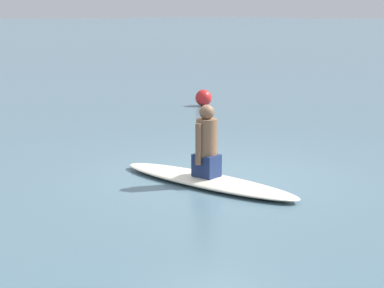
% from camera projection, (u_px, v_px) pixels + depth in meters
% --- Properties ---
extents(ground_plane, '(400.00, 400.00, 0.00)m').
position_uv_depth(ground_plane, '(219.00, 175.00, 9.65)').
color(ground_plane, slate).
extents(surfboard, '(0.99, 3.10, 0.12)m').
position_uv_depth(surfboard, '(206.00, 180.00, 9.14)').
color(surfboard, silver).
rests_on(surfboard, ground).
extents(person_paddler, '(0.45, 0.36, 1.01)m').
position_uv_depth(person_paddler, '(207.00, 144.00, 9.04)').
color(person_paddler, navy).
rests_on(person_paddler, surfboard).
extents(buoy_marker, '(0.42, 0.42, 0.42)m').
position_uv_depth(buoy_marker, '(204.00, 98.00, 16.73)').
color(buoy_marker, red).
rests_on(buoy_marker, ground).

